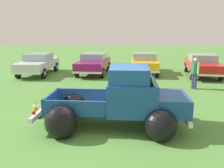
{
  "coord_description": "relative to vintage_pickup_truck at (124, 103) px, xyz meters",
  "views": [
    {
      "loc": [
        0.12,
        -7.29,
        2.99
      ],
      "look_at": [
        0.0,
        1.64,
        1.0
      ],
      "focal_mm": 38.85,
      "sensor_mm": 36.0,
      "label": 1
    }
  ],
  "objects": [
    {
      "name": "show_car_2",
      "position": [
        1.81,
        9.82,
        0.02
      ],
      "size": [
        2.29,
        4.43,
        1.43
      ],
      "rotation": [
        0.0,
        0.0,
        -1.68
      ],
      "color": "black",
      "rests_on": "ground"
    },
    {
      "name": "show_car_3",
      "position": [
        5.55,
        8.88,
        0.03
      ],
      "size": [
        2.62,
        4.96,
        1.43
      ],
      "rotation": [
        0.0,
        0.0,
        -1.73
      ],
      "color": "black",
      "rests_on": "ground"
    },
    {
      "name": "show_car_0",
      "position": [
        -5.58,
        9.25,
        0.03
      ],
      "size": [
        2.01,
        4.52,
        1.43
      ],
      "rotation": [
        0.0,
        0.0,
        -1.61
      ],
      "color": "black",
      "rests_on": "ground"
    },
    {
      "name": "spectator_0",
      "position": [
        3.84,
        5.12,
        0.16
      ],
      "size": [
        0.46,
        0.51,
        1.62
      ],
      "rotation": [
        0.0,
        0.0,
        3.62
      ],
      "color": "navy",
      "rests_on": "ground"
    },
    {
      "name": "lane_cone_0",
      "position": [
        -3.03,
        0.75,
        -0.45
      ],
      "size": [
        0.36,
        0.36,
        0.63
      ],
      "color": "black",
      "rests_on": "ground"
    },
    {
      "name": "vintage_pickup_truck",
      "position": [
        0.0,
        0.0,
        0.0
      ],
      "size": [
        4.73,
        3.0,
        1.96
      ],
      "rotation": [
        0.0,
        0.0,
        -0.06
      ],
      "color": "black",
      "rests_on": "ground"
    },
    {
      "name": "ground_plane",
      "position": [
        -0.39,
        0.03,
        -0.76
      ],
      "size": [
        80.0,
        80.0,
        0.0
      ],
      "primitive_type": "plane",
      "color": "#548C3D"
    },
    {
      "name": "show_car_1",
      "position": [
        -1.77,
        9.57,
        0.03
      ],
      "size": [
        2.31,
        4.68,
        1.43
      ],
      "rotation": [
        0.0,
        0.0,
        -1.67
      ],
      "color": "black",
      "rests_on": "ground"
    },
    {
      "name": "lane_cone_1",
      "position": [
        0.15,
        2.44,
        -0.45
      ],
      "size": [
        0.36,
        0.36,
        0.63
      ],
      "color": "black",
      "rests_on": "ground"
    }
  ]
}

